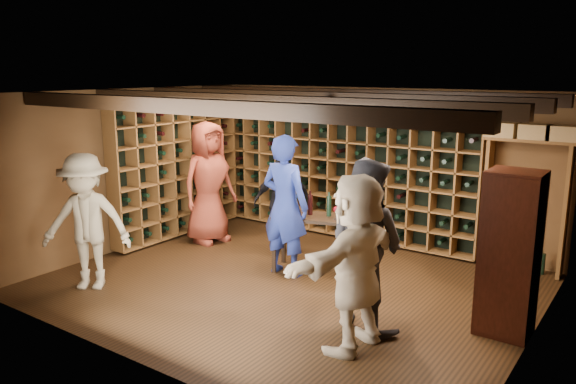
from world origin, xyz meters
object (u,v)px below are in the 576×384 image
Objects in this scene: man_grey_suit at (366,244)px; guest_red_floral at (208,182)px; man_blue_shirt at (285,206)px; guest_woman_black at (283,203)px; guest_beige at (356,263)px; display_cabinet at (509,257)px; tasting_table at (312,222)px; guest_khaki at (86,222)px.

guest_red_floral reaches higher than man_grey_suit.
guest_red_floral is at bearing -15.18° from man_blue_shirt.
man_grey_suit is 0.95× the size of guest_red_floral.
guest_woman_black is 3.13m from guest_beige.
guest_woman_black is 0.86× the size of guest_beige.
guest_beige is (1.79, -1.33, -0.06)m from man_blue_shirt.
man_grey_suit reaches higher than guest_beige.
display_cabinet is 1.12× the size of guest_woman_black.
man_grey_suit is at bearing -101.33° from guest_red_floral.
man_grey_suit is at bearing -157.44° from guest_beige.
guest_red_floral reaches higher than guest_woman_black.
display_cabinet reaches higher than guest_woman_black.
tasting_table is at bearing -86.28° from guest_red_floral.
display_cabinet is 5.08m from guest_khaki.
guest_khaki is (-3.45, -1.03, -0.06)m from man_grey_suit.
man_grey_suit reaches higher than tasting_table.
display_cabinet is at bearing 138.80° from guest_woman_black.
guest_red_floral is at bearing -4.15° from man_grey_suit.
guest_khaki is at bearing -159.82° from display_cabinet.
guest_beige is (3.68, -1.85, -0.08)m from guest_red_floral.
guest_beige is (2.34, -2.07, 0.13)m from guest_woman_black.
man_grey_suit is at bearing -16.45° from guest_khaki.
tasting_table is at bearing 13.55° from guest_khaki.
guest_red_floral is 1.68× the size of tasting_table.
guest_beige is at bearing 110.94° from guest_woman_black.
guest_beige is at bearing -64.55° from tasting_table.
man_blue_shirt reaches higher than man_grey_suit.
display_cabinet reaches higher than tasting_table.
guest_khaki is at bearing -168.33° from guest_red_floral.
guest_red_floral is at bearing 156.07° from tasting_table.
guest_red_floral is 2.16m from tasting_table.
guest_woman_black is 0.91m from tasting_table.
tasting_table is (2.04, 2.16, -0.16)m from guest_khaki.
guest_red_floral is 1.09× the size of guest_beige.
guest_woman_black is 0.89× the size of guest_khaki.
guest_beige reaches higher than display_cabinet.
man_blue_shirt is at bearing 177.87° from display_cabinet.
guest_red_floral is (-4.85, 0.63, 0.13)m from display_cabinet.
guest_woman_black is at bearing -71.12° from guest_red_floral.
tasting_table is at bearing -129.68° from guest_beige.
man_blue_shirt is (-2.96, 0.11, 0.12)m from display_cabinet.
guest_red_floral is 2.39m from guest_khaki.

